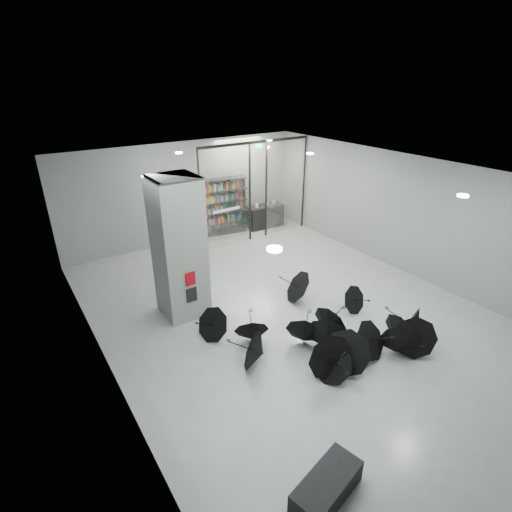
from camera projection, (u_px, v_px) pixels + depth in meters
room at (298, 223)px, 10.07m from camera, size 14.00×14.02×4.01m
column at (179, 249)px, 10.66m from camera, size 1.20×1.20×4.00m
fire_cabinet at (190, 279)px, 10.47m from camera, size 0.28×0.04×0.38m
info_panel at (192, 295)px, 10.68m from camera, size 0.30×0.03×0.42m
exit_sign at (259, 146)px, 14.85m from camera, size 0.30×0.06×0.15m
glass_partition at (256, 187)px, 15.69m from camera, size 5.06×0.08×4.00m
bench at (327, 487)px, 6.39m from camera, size 1.44×0.87×0.43m
bookshelf at (222, 207)px, 16.58m from camera, size 2.24×0.79×2.41m
shop_counter at (265, 216)px, 17.61m from camera, size 1.69×0.75×0.99m
umbrella_cluster at (335, 338)px, 9.82m from camera, size 5.33×4.93×1.31m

